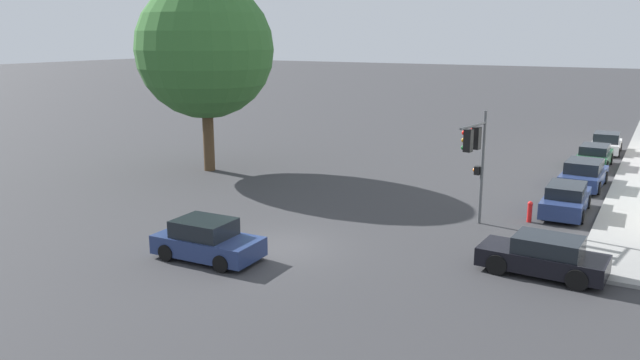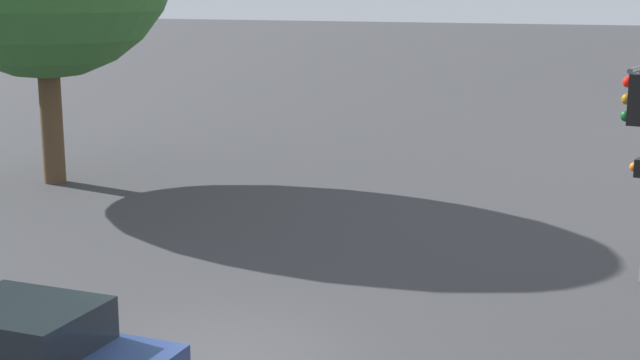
% 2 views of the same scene
% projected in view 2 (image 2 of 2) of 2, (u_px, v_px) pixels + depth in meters
% --- Properties ---
extents(crossing_car_1, '(3.90, 2.03, 1.44)m').
position_uv_depth(crossing_car_1, '(32.00, 360.00, 12.19)').
color(crossing_car_1, navy).
rests_on(crossing_car_1, ground_plane).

